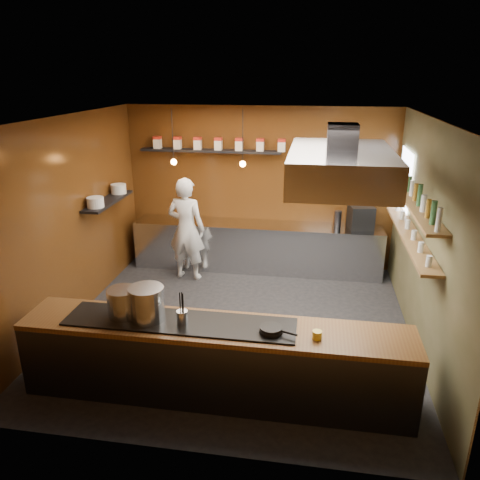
% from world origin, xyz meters
% --- Properties ---
extents(floor, '(5.00, 5.00, 0.00)m').
position_xyz_m(floor, '(0.00, 0.00, 0.00)').
color(floor, black).
rests_on(floor, ground).
extents(back_wall, '(5.00, 0.00, 5.00)m').
position_xyz_m(back_wall, '(0.00, 2.50, 1.50)').
color(back_wall, '#3D200B').
rests_on(back_wall, ground).
extents(left_wall, '(0.00, 5.00, 5.00)m').
position_xyz_m(left_wall, '(-2.50, 0.00, 1.50)').
color(left_wall, '#3D200B').
rests_on(left_wall, ground).
extents(right_wall, '(0.00, 5.00, 5.00)m').
position_xyz_m(right_wall, '(2.50, 0.00, 1.50)').
color(right_wall, '#444426').
rests_on(right_wall, ground).
extents(ceiling, '(5.00, 5.00, 0.00)m').
position_xyz_m(ceiling, '(0.00, 0.00, 3.00)').
color(ceiling, silver).
rests_on(ceiling, back_wall).
extents(window_pane, '(0.00, 1.00, 1.00)m').
position_xyz_m(window_pane, '(2.45, 1.70, 1.90)').
color(window_pane, white).
rests_on(window_pane, right_wall).
extents(prep_counter, '(4.60, 0.65, 0.90)m').
position_xyz_m(prep_counter, '(0.00, 2.17, 0.45)').
color(prep_counter, silver).
rests_on(prep_counter, floor).
extents(pass_counter, '(4.40, 0.72, 0.94)m').
position_xyz_m(pass_counter, '(-0.00, -1.60, 0.47)').
color(pass_counter, '#38383D').
rests_on(pass_counter, floor).
extents(tin_shelf, '(2.60, 0.26, 0.04)m').
position_xyz_m(tin_shelf, '(-0.90, 2.36, 2.20)').
color(tin_shelf, black).
rests_on(tin_shelf, back_wall).
extents(plate_shelf, '(0.30, 1.40, 0.04)m').
position_xyz_m(plate_shelf, '(-2.34, 1.00, 1.55)').
color(plate_shelf, black).
rests_on(plate_shelf, left_wall).
extents(bottle_shelf_upper, '(0.26, 2.80, 0.04)m').
position_xyz_m(bottle_shelf_upper, '(2.34, 0.30, 1.92)').
color(bottle_shelf_upper, brown).
rests_on(bottle_shelf_upper, right_wall).
extents(bottle_shelf_lower, '(0.26, 2.80, 0.04)m').
position_xyz_m(bottle_shelf_lower, '(2.34, 0.30, 1.45)').
color(bottle_shelf_lower, brown).
rests_on(bottle_shelf_lower, right_wall).
extents(extractor_hood, '(1.20, 2.00, 0.72)m').
position_xyz_m(extractor_hood, '(1.30, -0.40, 2.51)').
color(extractor_hood, '#38383D').
rests_on(extractor_hood, ceiling).
extents(pendant_left, '(0.10, 0.10, 0.95)m').
position_xyz_m(pendant_left, '(-1.40, 1.70, 2.15)').
color(pendant_left, black).
rests_on(pendant_left, ceiling).
extents(pendant_right, '(0.10, 0.10, 0.95)m').
position_xyz_m(pendant_right, '(-0.20, 1.70, 2.15)').
color(pendant_right, black).
rests_on(pendant_right, ceiling).
extents(storage_tins, '(2.43, 0.13, 0.22)m').
position_xyz_m(storage_tins, '(-0.75, 2.36, 2.33)').
color(storage_tins, beige).
rests_on(storage_tins, tin_shelf).
extents(plate_stacks, '(0.26, 1.16, 0.16)m').
position_xyz_m(plate_stacks, '(-2.34, 1.00, 1.65)').
color(plate_stacks, silver).
rests_on(plate_stacks, plate_shelf).
extents(bottles, '(0.06, 2.66, 0.24)m').
position_xyz_m(bottles, '(2.34, 0.30, 2.06)').
color(bottles, silver).
rests_on(bottles, bottle_shelf_upper).
extents(wine_glasses, '(0.07, 2.37, 0.13)m').
position_xyz_m(wine_glasses, '(2.34, 0.30, 1.53)').
color(wine_glasses, silver).
rests_on(wine_glasses, bottle_shelf_lower).
extents(stockpot_large, '(0.48, 0.48, 0.39)m').
position_xyz_m(stockpot_large, '(-0.77, -1.61, 1.13)').
color(stockpot_large, '#B8BBC0').
rests_on(stockpot_large, pass_counter).
extents(stockpot_small, '(0.36, 0.36, 0.33)m').
position_xyz_m(stockpot_small, '(-1.06, -1.58, 1.10)').
color(stockpot_small, '#B7BABF').
rests_on(stockpot_small, pass_counter).
extents(utensil_crock, '(0.16, 0.16, 0.16)m').
position_xyz_m(utensil_crock, '(-0.35, -1.66, 1.02)').
color(utensil_crock, silver).
rests_on(utensil_crock, pass_counter).
extents(frying_pan, '(0.42, 0.26, 0.06)m').
position_xyz_m(frying_pan, '(0.64, -1.68, 0.97)').
color(frying_pan, black).
rests_on(frying_pan, pass_counter).
extents(butter_jar, '(0.13, 0.13, 0.09)m').
position_xyz_m(butter_jar, '(1.12, -1.70, 0.97)').
color(butter_jar, gold).
rests_on(butter_jar, pass_counter).
extents(espresso_machine, '(0.48, 0.47, 0.41)m').
position_xyz_m(espresso_machine, '(1.87, 2.23, 1.11)').
color(espresso_machine, black).
rests_on(espresso_machine, prep_counter).
extents(chef, '(0.73, 0.53, 1.86)m').
position_xyz_m(chef, '(-1.19, 1.59, 0.93)').
color(chef, white).
rests_on(chef, floor).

